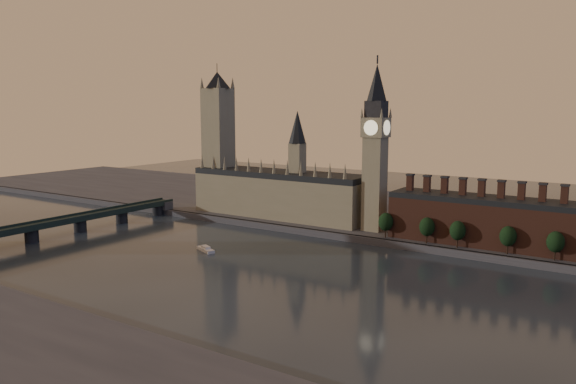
% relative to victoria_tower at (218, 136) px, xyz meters
% --- Properties ---
extents(ground, '(900.00, 900.00, 0.00)m').
position_rel_victoria_tower_xyz_m(ground, '(120.00, -115.00, -59.09)').
color(ground, black).
rests_on(ground, ground).
extents(north_bank, '(900.00, 182.00, 4.00)m').
position_rel_victoria_tower_xyz_m(north_bank, '(120.00, 63.04, -57.09)').
color(north_bank, '#47474C').
rests_on(north_bank, ground).
extents(palace_of_westminster, '(130.00, 30.30, 74.00)m').
position_rel_victoria_tower_xyz_m(palace_of_westminster, '(55.59, -0.09, -37.46)').
color(palace_of_westminster, '#7E745A').
rests_on(palace_of_westminster, north_bank).
extents(victoria_tower, '(24.00, 24.00, 108.00)m').
position_rel_victoria_tower_xyz_m(victoria_tower, '(0.00, 0.00, 0.00)').
color(victoria_tower, '#7E745A').
rests_on(victoria_tower, north_bank).
extents(big_ben, '(15.00, 15.00, 107.00)m').
position_rel_victoria_tower_xyz_m(big_ben, '(130.00, -5.00, -2.26)').
color(big_ben, '#7E745A').
rests_on(big_ben, north_bank).
extents(chimney_block, '(110.00, 25.00, 37.00)m').
position_rel_victoria_tower_xyz_m(chimney_block, '(200.00, -5.00, -41.27)').
color(chimney_block, '#542D20').
rests_on(chimney_block, north_bank).
extents(embankment_tree_0, '(8.60, 8.60, 14.88)m').
position_rel_victoria_tower_xyz_m(embankment_tree_0, '(144.59, -20.01, -45.62)').
color(embankment_tree_0, black).
rests_on(embankment_tree_0, north_bank).
extents(embankment_tree_1, '(8.60, 8.60, 14.88)m').
position_rel_victoria_tower_xyz_m(embankment_tree_1, '(169.68, -20.23, -45.62)').
color(embankment_tree_1, black).
rests_on(embankment_tree_1, north_bank).
extents(embankment_tree_2, '(8.60, 8.60, 14.88)m').
position_rel_victoria_tower_xyz_m(embankment_tree_2, '(187.07, -20.52, -45.62)').
color(embankment_tree_2, black).
rests_on(embankment_tree_2, north_bank).
extents(embankment_tree_3, '(8.60, 8.60, 14.88)m').
position_rel_victoria_tower_xyz_m(embankment_tree_3, '(213.14, -19.60, -45.62)').
color(embankment_tree_3, black).
rests_on(embankment_tree_3, north_bank).
extents(embankment_tree_4, '(8.60, 8.60, 14.88)m').
position_rel_victoria_tower_xyz_m(embankment_tree_4, '(235.78, -19.52, -45.62)').
color(embankment_tree_4, black).
rests_on(embankment_tree_4, north_bank).
extents(westminster_bridge, '(14.00, 200.00, 11.55)m').
position_rel_victoria_tower_xyz_m(westminster_bridge, '(-35.00, -117.70, -51.65)').
color(westminster_bridge, black).
rests_on(westminster_bridge, ground).
extents(river_boat, '(15.36, 9.86, 2.98)m').
position_rel_victoria_tower_xyz_m(river_boat, '(66.85, -90.80, -57.95)').
color(river_boat, silver).
rests_on(river_boat, ground).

